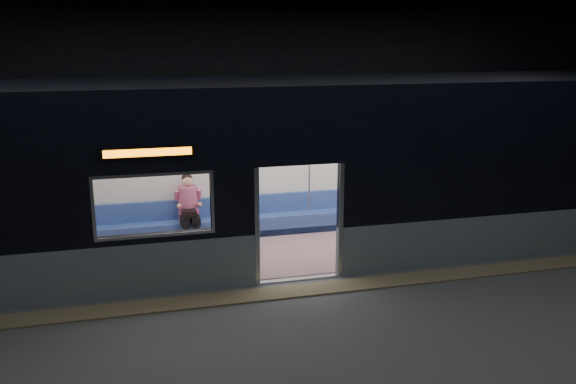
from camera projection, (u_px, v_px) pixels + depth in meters
name	position (u px, v px, depth m)	size (l,w,h in m)	color
station_floor	(317.00, 305.00, 9.66)	(24.00, 14.00, 0.01)	#47494C
station_envelope	(320.00, 69.00, 8.76)	(24.00, 14.00, 5.00)	black
tactile_strip	(307.00, 290.00, 10.17)	(22.80, 0.50, 0.03)	#8C7F59
metro_car	(278.00, 160.00, 11.59)	(18.00, 3.04, 3.35)	gray
passenger	(189.00, 204.00, 12.38)	(0.41, 0.70, 1.40)	black
handbag	(189.00, 214.00, 12.19)	(0.28, 0.24, 0.14)	black
transit_map	(367.00, 160.00, 13.49)	(0.98, 0.03, 0.64)	white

